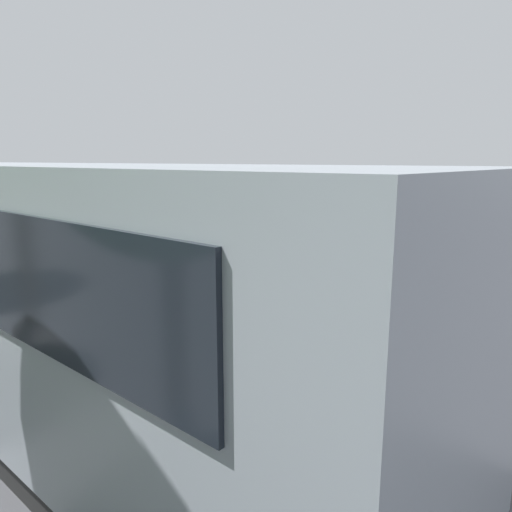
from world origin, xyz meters
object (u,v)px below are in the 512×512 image
object	(u,v)px
spectator_centre	(192,291)
tour_bus	(53,291)
parked_motorcycle_dark	(260,364)
stunt_motorcycle	(240,244)
spectator_left	(254,301)
spectator_right	(157,276)
parked_motorcycle_silver	(111,306)
spectator_far_left	(302,312)

from	to	relation	value
spectator_centre	tour_bus	bearing A→B (deg)	95.94
parked_motorcycle_dark	stunt_motorcycle	size ratio (longest dim) A/B	1.03
spectator_left	spectator_right	bearing A→B (deg)	4.48
spectator_left	stunt_motorcycle	world-z (taller)	spectator_left
spectator_right	parked_motorcycle_silver	world-z (taller)	spectator_right
spectator_left	stunt_motorcycle	distance (m)	7.62
spectator_far_left	stunt_motorcycle	world-z (taller)	spectator_far_left
tour_bus	stunt_motorcycle	size ratio (longest dim) A/B	5.19
tour_bus	parked_motorcycle_silver	distance (m)	3.32
tour_bus	stunt_motorcycle	world-z (taller)	tour_bus
tour_bus	parked_motorcycle_silver	xyz separation A→B (m)	(2.15, -2.25, -1.16)
spectator_far_left	spectator_centre	distance (m)	2.22
spectator_far_left	spectator_left	distance (m)	1.08
spectator_centre	spectator_far_left	bearing A→B (deg)	-175.25
spectator_far_left	spectator_left	size ratio (longest dim) A/B	1.05
spectator_far_left	parked_motorcycle_silver	size ratio (longest dim) A/B	0.84
spectator_centre	stunt_motorcycle	xyz separation A→B (m)	(4.00, -5.94, -0.40)
tour_bus	spectator_centre	size ratio (longest dim) A/B	6.05
parked_motorcycle_dark	stunt_motorcycle	world-z (taller)	stunt_motorcycle
parked_motorcycle_silver	spectator_left	bearing A→B (deg)	-165.87
spectator_centre	parked_motorcycle_silver	bearing A→B (deg)	12.82
parked_motorcycle_silver	spectator_right	bearing A→B (deg)	-141.51
parked_motorcycle_silver	parked_motorcycle_dark	world-z (taller)	same
parked_motorcycle_dark	spectator_left	bearing A→B (deg)	-47.23
spectator_left	spectator_right	xyz separation A→B (m)	(2.29, 0.18, 0.11)
spectator_centre	stunt_motorcycle	size ratio (longest dim) A/B	0.86
spectator_centre	spectator_right	distance (m)	1.16
spectator_left	parked_motorcycle_dark	world-z (taller)	spectator_left
stunt_motorcycle	parked_motorcycle_dark	bearing A→B (deg)	132.60
spectator_far_left	parked_motorcycle_dark	bearing A→B (deg)	83.68
spectator_right	parked_motorcycle_silver	distance (m)	1.11
spectator_far_left	stunt_motorcycle	size ratio (longest dim) A/B	0.87
parked_motorcycle_silver	stunt_motorcycle	size ratio (longest dim) A/B	1.03
tour_bus	spectator_right	bearing A→B (deg)	-63.32
spectator_centre	spectator_left	bearing A→B (deg)	-163.76
parked_motorcycle_silver	stunt_motorcycle	bearing A→B (deg)	-71.48
spectator_centre	parked_motorcycle_silver	distance (m)	1.99
spectator_far_left	spectator_right	size ratio (longest dim) A/B	0.96
tour_bus	spectator_left	distance (m)	3.20
tour_bus	spectator_left	bearing A→B (deg)	-106.04
stunt_motorcycle	spectator_far_left	bearing A→B (deg)	137.20
spectator_left	stunt_motorcycle	size ratio (longest dim) A/B	0.83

